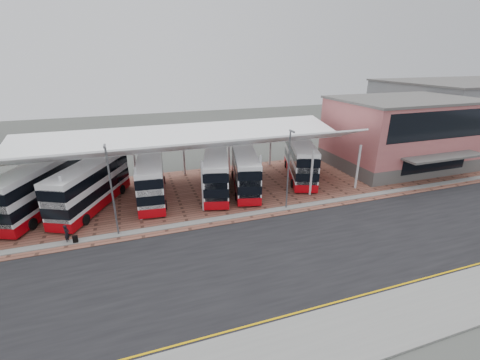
{
  "coord_description": "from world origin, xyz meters",
  "views": [
    {
      "loc": [
        -11.83,
        -19.87,
        14.44
      ],
      "look_at": [
        -1.89,
        9.36,
        2.46
      ],
      "focal_mm": 24.0,
      "sensor_mm": 36.0,
      "label": 1
    }
  ],
  "objects_px": {
    "bus_0": "(40,188)",
    "bus_3": "(216,172)",
    "bus_4": "(245,170)",
    "pedestrian": "(67,234)",
    "bus_2": "(151,177)",
    "terminal": "(401,132)",
    "bus_5": "(300,160)",
    "bus_1": "(91,186)"
  },
  "relations": [
    {
      "from": "bus_0",
      "to": "bus_3",
      "type": "height_order",
      "value": "bus_0"
    },
    {
      "from": "bus_4",
      "to": "pedestrian",
      "type": "distance_m",
      "value": 18.84
    },
    {
      "from": "bus_2",
      "to": "pedestrian",
      "type": "relative_size",
      "value": 7.06
    },
    {
      "from": "bus_4",
      "to": "pedestrian",
      "type": "relative_size",
      "value": 6.88
    },
    {
      "from": "terminal",
      "to": "bus_4",
      "type": "xyz_separation_m",
      "value": [
        -23.2,
        -1.32,
        -2.43
      ]
    },
    {
      "from": "bus_0",
      "to": "bus_2",
      "type": "bearing_deg",
      "value": 22.0
    },
    {
      "from": "bus_0",
      "to": "bus_2",
      "type": "relative_size",
      "value": 1.05
    },
    {
      "from": "bus_5",
      "to": "pedestrian",
      "type": "distance_m",
      "value": 26.58
    },
    {
      "from": "bus_1",
      "to": "bus_0",
      "type": "bearing_deg",
      "value": -163.5
    },
    {
      "from": "bus_0",
      "to": "bus_1",
      "type": "relative_size",
      "value": 1.04
    },
    {
      "from": "terminal",
      "to": "bus_3",
      "type": "relative_size",
      "value": 1.65
    },
    {
      "from": "terminal",
      "to": "bus_0",
      "type": "xyz_separation_m",
      "value": [
        -44.0,
        -0.34,
        -2.24
      ]
    },
    {
      "from": "bus_2",
      "to": "bus_1",
      "type": "bearing_deg",
      "value": -168.2
    },
    {
      "from": "bus_4",
      "to": "pedestrian",
      "type": "xyz_separation_m",
      "value": [
        -17.72,
        -6.25,
        -1.38
      ]
    },
    {
      "from": "terminal",
      "to": "bus_3",
      "type": "height_order",
      "value": "terminal"
    },
    {
      "from": "bus_2",
      "to": "terminal",
      "type": "bearing_deg",
      "value": 5.92
    },
    {
      "from": "bus_0",
      "to": "pedestrian",
      "type": "relative_size",
      "value": 7.4
    },
    {
      "from": "bus_4",
      "to": "bus_5",
      "type": "relative_size",
      "value": 0.95
    },
    {
      "from": "bus_3",
      "to": "pedestrian",
      "type": "height_order",
      "value": "bus_3"
    },
    {
      "from": "bus_2",
      "to": "pedestrian",
      "type": "distance_m",
      "value": 10.4
    },
    {
      "from": "bus_1",
      "to": "bus_3",
      "type": "relative_size",
      "value": 1.0
    },
    {
      "from": "bus_2",
      "to": "bus_4",
      "type": "distance_m",
      "value": 10.34
    },
    {
      "from": "bus_4",
      "to": "pedestrian",
      "type": "height_order",
      "value": "bus_4"
    },
    {
      "from": "bus_2",
      "to": "bus_3",
      "type": "relative_size",
      "value": 1.0
    },
    {
      "from": "bus_3",
      "to": "bus_4",
      "type": "xyz_separation_m",
      "value": [
        3.28,
        -0.37,
        -0.06
      ]
    },
    {
      "from": "bus_2",
      "to": "bus_5",
      "type": "distance_m",
      "value": 18.05
    },
    {
      "from": "terminal",
      "to": "bus_3",
      "type": "bearing_deg",
      "value": -177.96
    },
    {
      "from": "bus_3",
      "to": "bus_4",
      "type": "distance_m",
      "value": 3.3
    },
    {
      "from": "bus_1",
      "to": "pedestrian",
      "type": "bearing_deg",
      "value": -77.27
    },
    {
      "from": "bus_0",
      "to": "bus_3",
      "type": "bearing_deg",
      "value": 20.45
    },
    {
      "from": "bus_0",
      "to": "bus_2",
      "type": "height_order",
      "value": "bus_0"
    },
    {
      "from": "bus_0",
      "to": "pedestrian",
      "type": "height_order",
      "value": "bus_0"
    },
    {
      "from": "bus_3",
      "to": "bus_4",
      "type": "height_order",
      "value": "bus_3"
    },
    {
      "from": "bus_1",
      "to": "bus_3",
      "type": "height_order",
      "value": "bus_1"
    },
    {
      "from": "bus_3",
      "to": "bus_5",
      "type": "xyz_separation_m",
      "value": [
        11.03,
        0.87,
        0.07
      ]
    },
    {
      "from": "bus_1",
      "to": "bus_5",
      "type": "height_order",
      "value": "bus_5"
    },
    {
      "from": "bus_2",
      "to": "bus_5",
      "type": "bearing_deg",
      "value": 6.29
    },
    {
      "from": "bus_1",
      "to": "bus_5",
      "type": "distance_m",
      "value": 23.97
    },
    {
      "from": "bus_4",
      "to": "bus_5",
      "type": "distance_m",
      "value": 7.84
    },
    {
      "from": "terminal",
      "to": "bus_0",
      "type": "height_order",
      "value": "terminal"
    },
    {
      "from": "bus_0",
      "to": "bus_5",
      "type": "relative_size",
      "value": 1.02
    },
    {
      "from": "pedestrian",
      "to": "bus_3",
      "type": "bearing_deg",
      "value": -52.94
    }
  ]
}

